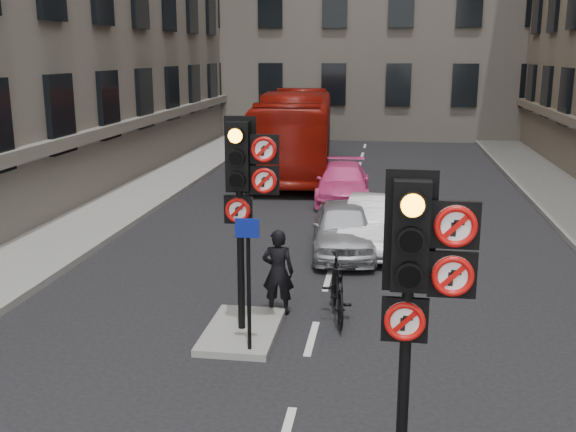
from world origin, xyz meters
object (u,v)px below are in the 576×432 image
(car_white, at_px, (375,223))
(motorcyclist, at_px, (278,272))
(signal_near, at_px, (418,271))
(car_silver, at_px, (343,228))
(signal_far, at_px, (244,179))
(bus_red, at_px, (295,132))
(car_pink, at_px, (343,183))
(info_sign, at_px, (248,266))
(motorcycle, at_px, (337,287))

(car_white, distance_m, motorcyclist, 4.86)
(signal_near, height_order, car_silver, signal_near)
(signal_far, relative_size, bus_red, 0.32)
(bus_red, xyz_separation_m, motorcyclist, (1.78, -15.18, -0.78))
(signal_far, relative_size, car_pink, 0.88)
(car_white, bearing_deg, signal_near, -80.56)
(car_white, relative_size, bus_red, 0.33)
(signal_near, distance_m, car_pink, 15.09)
(info_sign, bearing_deg, bus_red, 94.07)
(car_silver, distance_m, motorcycle, 4.04)
(car_pink, bearing_deg, info_sign, -95.89)
(car_silver, relative_size, car_pink, 0.89)
(signal_near, relative_size, signal_far, 1.00)
(bus_red, bearing_deg, signal_near, -83.21)
(car_pink, xyz_separation_m, bus_red, (-2.28, 5.36, 0.99))
(car_white, bearing_deg, car_silver, -136.40)
(car_silver, bearing_deg, motorcycle, -92.96)
(car_pink, height_order, info_sign, info_sign)
(motorcyclist, xyz_separation_m, info_sign, (-0.16, -1.85, 0.70))
(car_pink, bearing_deg, motorcycle, -89.27)
(motorcyclist, bearing_deg, signal_near, 112.60)
(signal_near, height_order, bus_red, signal_near)
(signal_far, distance_m, car_pink, 11.10)
(car_white, bearing_deg, motorcyclist, -103.82)
(bus_red, bearing_deg, car_white, -76.51)
(car_white, height_order, info_sign, info_sign)
(car_pink, height_order, motorcyclist, motorcyclist)
(signal_near, xyz_separation_m, info_sign, (-2.39, 3.19, -1.08))
(signal_far, relative_size, car_white, 0.95)
(car_pink, distance_m, motorcyclist, 9.84)
(signal_far, bearing_deg, info_sign, -75.22)
(signal_far, relative_size, info_sign, 1.67)
(car_silver, bearing_deg, car_pink, 88.67)
(car_silver, bearing_deg, car_white, 32.24)
(info_sign, bearing_deg, signal_far, 103.41)
(car_silver, relative_size, motorcycle, 1.92)
(car_pink, relative_size, info_sign, 1.91)
(car_pink, distance_m, motorcycle, 9.87)
(signal_near, bearing_deg, info_sign, 126.81)
(car_silver, bearing_deg, info_sign, -105.76)
(signal_near, distance_m, car_white, 9.83)
(car_pink, xyz_separation_m, motorcycle, (0.58, -9.85, -0.02))
(bus_red, xyz_separation_m, info_sign, (1.62, -17.03, -0.08))
(car_white, bearing_deg, motorcycle, -90.98)
(motorcycle, bearing_deg, info_sign, -134.09)
(signal_far, distance_m, motorcycle, 2.77)
(bus_red, xyz_separation_m, motorcycle, (2.86, -15.21, -1.01))
(car_silver, distance_m, info_sign, 6.02)
(signal_far, height_order, info_sign, signal_far)
(signal_far, distance_m, car_white, 6.32)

